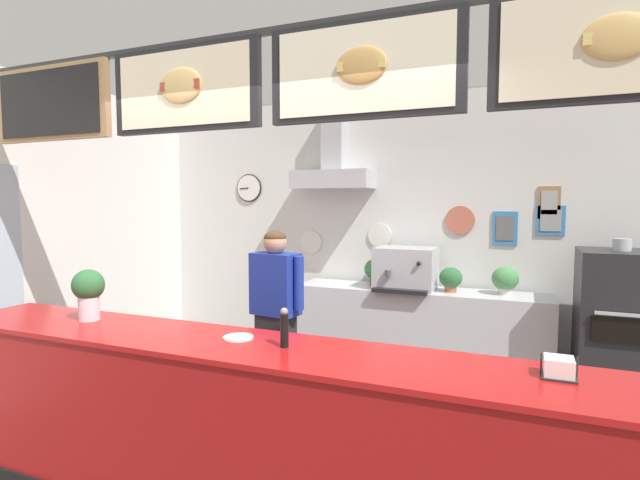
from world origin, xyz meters
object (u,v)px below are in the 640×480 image
object	(u,v)px
basil_vase	(88,292)
potted_oregano	(451,278)
shop_worker	(276,317)
pepper_grinder	(284,328)
espresso_machine	(406,269)
potted_thyme	(376,270)
condiment_plate	(238,338)
pizza_oven	(618,334)
napkin_holder	(559,368)
potted_rosemary	(505,279)

from	to	relation	value
basil_vase	potted_oregano	bearing A→B (deg)	51.05
shop_worker	basil_vase	world-z (taller)	shop_worker
shop_worker	pepper_grinder	xyz separation A→B (m)	(0.70, -1.22, 0.28)
espresso_machine	shop_worker	bearing A→B (deg)	-121.38
potted_thyme	potted_oregano	world-z (taller)	potted_thyme
basil_vase	condiment_plate	world-z (taller)	basil_vase
potted_thyme	pizza_oven	bearing A→B (deg)	-6.89
potted_oregano	shop_worker	bearing A→B (deg)	-133.44
pepper_grinder	potted_thyme	bearing A→B (deg)	95.23
shop_worker	napkin_holder	distance (m)	2.36
potted_rosemary	basil_vase	distance (m)	3.58
potted_oregano	pepper_grinder	xyz separation A→B (m)	(-0.54, -2.53, 0.07)
basil_vase	condiment_plate	bearing A→B (deg)	0.15
espresso_machine	potted_rosemary	xyz separation A→B (m)	(0.94, 0.06, -0.06)
napkin_holder	potted_thyme	bearing A→B (deg)	122.10
potted_oregano	napkin_holder	size ratio (longest dim) A/B	1.56
pizza_oven	napkin_holder	size ratio (longest dim) A/B	9.76
potted_oregano	basil_vase	world-z (taller)	basil_vase
potted_thyme	napkin_holder	size ratio (longest dim) A/B	1.85
pizza_oven	espresso_machine	world-z (taller)	pizza_oven
potted_rosemary	basil_vase	world-z (taller)	basil_vase
shop_worker	potted_oregano	size ratio (longest dim) A/B	6.54
potted_rosemary	pepper_grinder	distance (m)	2.79
condiment_plate	pepper_grinder	bearing A→B (deg)	-7.98
pizza_oven	potted_oregano	world-z (taller)	pizza_oven
pizza_oven	potted_rosemary	world-z (taller)	pizza_oven
espresso_machine	condiment_plate	size ratio (longest dim) A/B	3.37
potted_thyme	pepper_grinder	xyz separation A→B (m)	(0.24, -2.59, 0.04)
shop_worker	potted_oregano	world-z (taller)	shop_worker
potted_oregano	condiment_plate	bearing A→B (deg)	-109.04
shop_worker	basil_vase	bearing A→B (deg)	65.75
potted_oregano	basil_vase	distance (m)	3.21
pepper_grinder	basil_vase	xyz separation A→B (m)	(-1.48, 0.04, 0.08)
espresso_machine	potted_oregano	distance (m)	0.45
pepper_grinder	condiment_plate	size ratio (longest dim) A/B	1.23
potted_rosemary	condiment_plate	xyz separation A→B (m)	(-1.35, -2.54, -0.05)
potted_thyme	potted_rosemary	bearing A→B (deg)	-0.07
potted_thyme	napkin_holder	xyz separation A→B (m)	(1.58, -2.53, -0.03)
condiment_plate	potted_thyme	bearing A→B (deg)	88.12
shop_worker	potted_oregano	xyz separation A→B (m)	(1.24, 1.31, 0.21)
shop_worker	basil_vase	distance (m)	1.46
potted_thyme	potted_rosemary	xyz separation A→B (m)	(1.27, -0.00, -0.02)
espresso_machine	condiment_plate	xyz separation A→B (m)	(-0.41, -2.48, -0.11)
espresso_machine	basil_vase	xyz separation A→B (m)	(-1.57, -2.48, 0.07)
potted_thyme	condiment_plate	size ratio (longest dim) A/B	1.62
pepper_grinder	condiment_plate	distance (m)	0.34
basil_vase	napkin_holder	xyz separation A→B (m)	(2.82, 0.02, -0.15)
napkin_holder	shop_worker	bearing A→B (deg)	150.48
potted_thyme	basil_vase	distance (m)	2.84
pepper_grinder	napkin_holder	world-z (taller)	pepper_grinder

